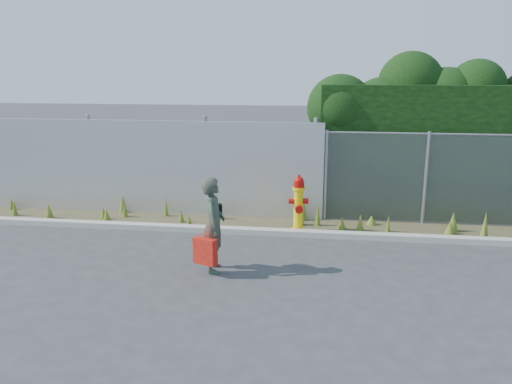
% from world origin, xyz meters
% --- Properties ---
extents(ground, '(80.00, 80.00, 0.00)m').
position_xyz_m(ground, '(0.00, 0.00, 0.00)').
color(ground, '#38383A').
rests_on(ground, ground).
extents(curb, '(16.00, 0.22, 0.12)m').
position_xyz_m(curb, '(0.00, 1.80, 0.06)').
color(curb, '#ADA69C').
rests_on(curb, ground).
extents(weed_strip, '(16.00, 1.26, 0.54)m').
position_xyz_m(weed_strip, '(0.83, 2.44, 0.12)').
color(weed_strip, '#484029').
rests_on(weed_strip, ground).
extents(corrugated_fence, '(8.50, 0.21, 2.30)m').
position_xyz_m(corrugated_fence, '(-3.25, 3.01, 1.10)').
color(corrugated_fence, '#B7B9BF').
rests_on(corrugated_fence, ground).
extents(chainlink_fence, '(6.50, 0.07, 2.05)m').
position_xyz_m(chainlink_fence, '(4.25, 3.00, 1.03)').
color(chainlink_fence, gray).
rests_on(chainlink_fence, ground).
extents(hedge, '(7.63, 2.05, 3.88)m').
position_xyz_m(hedge, '(4.52, 4.04, 2.06)').
color(hedge, black).
rests_on(hedge, ground).
extents(fire_hydrant, '(0.41, 0.37, 1.23)m').
position_xyz_m(fire_hydrant, '(0.50, 2.05, 0.60)').
color(fire_hydrant, yellow).
rests_on(fire_hydrant, ground).
extents(woman, '(0.49, 0.65, 1.62)m').
position_xyz_m(woman, '(-0.81, -0.18, 0.81)').
color(woman, '#116C4F').
rests_on(woman, ground).
extents(red_tote_bag, '(0.40, 0.15, 0.52)m').
position_xyz_m(red_tote_bag, '(-0.90, -0.42, 0.42)').
color(red_tote_bag, '#AB0917').
extents(black_shoulder_bag, '(0.23, 0.10, 0.18)m').
position_xyz_m(black_shoulder_bag, '(-0.81, -0.00, 1.02)').
color(black_shoulder_bag, black).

